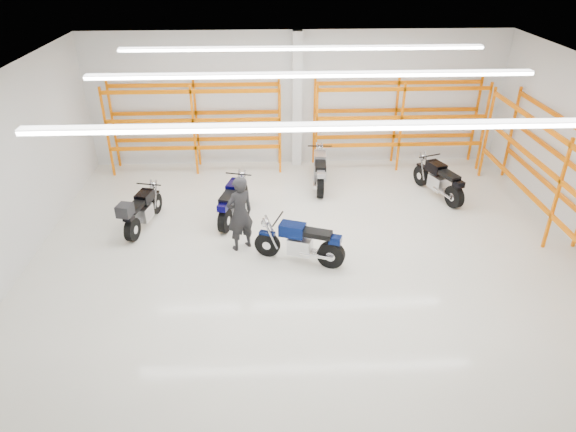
{
  "coord_description": "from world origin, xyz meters",
  "views": [
    {
      "loc": [
        -1.05,
        -10.99,
        7.16
      ],
      "look_at": [
        -0.54,
        0.5,
        0.81
      ],
      "focal_mm": 32.0,
      "sensor_mm": 36.0,
      "label": 1
    }
  ],
  "objects_px": {
    "motorcycle_back_b": "(232,202)",
    "motorcycle_back_c": "(320,171)",
    "motorcycle_back_a": "(140,212)",
    "structural_column": "(297,101)",
    "standing_man": "(240,214)",
    "motorcycle_main": "(303,243)",
    "motorcycle_back_d": "(440,181)"
  },
  "relations": [
    {
      "from": "motorcycle_back_b",
      "to": "structural_column",
      "type": "relative_size",
      "value": 0.5
    },
    {
      "from": "motorcycle_back_b",
      "to": "motorcycle_back_c",
      "type": "relative_size",
      "value": 0.97
    },
    {
      "from": "motorcycle_back_c",
      "to": "standing_man",
      "type": "relative_size",
      "value": 1.17
    },
    {
      "from": "structural_column",
      "to": "standing_man",
      "type": "bearing_deg",
      "value": -107.71
    },
    {
      "from": "motorcycle_back_b",
      "to": "motorcycle_back_d",
      "type": "relative_size",
      "value": 1.02
    },
    {
      "from": "motorcycle_back_a",
      "to": "structural_column",
      "type": "height_order",
      "value": "structural_column"
    },
    {
      "from": "standing_man",
      "to": "motorcycle_main",
      "type": "bearing_deg",
      "value": 122.99
    },
    {
      "from": "motorcycle_back_b",
      "to": "structural_column",
      "type": "height_order",
      "value": "structural_column"
    },
    {
      "from": "motorcycle_back_a",
      "to": "motorcycle_back_b",
      "type": "bearing_deg",
      "value": 11.01
    },
    {
      "from": "motorcycle_back_a",
      "to": "motorcycle_back_c",
      "type": "xyz_separation_m",
      "value": [
        5.13,
        2.5,
        -0.01
      ]
    },
    {
      "from": "standing_man",
      "to": "structural_column",
      "type": "bearing_deg",
      "value": -139.58
    },
    {
      "from": "motorcycle_back_b",
      "to": "standing_man",
      "type": "xyz_separation_m",
      "value": [
        0.29,
        -1.54,
        0.47
      ]
    },
    {
      "from": "motorcycle_back_d",
      "to": "motorcycle_back_c",
      "type": "bearing_deg",
      "value": 165.81
    },
    {
      "from": "motorcycle_main",
      "to": "motorcycle_back_a",
      "type": "height_order",
      "value": "motorcycle_back_a"
    },
    {
      "from": "motorcycle_main",
      "to": "structural_column",
      "type": "bearing_deg",
      "value": 88.05
    },
    {
      "from": "motorcycle_back_c",
      "to": "standing_man",
      "type": "height_order",
      "value": "standing_man"
    },
    {
      "from": "motorcycle_main",
      "to": "motorcycle_back_d",
      "type": "height_order",
      "value": "motorcycle_back_d"
    },
    {
      "from": "motorcycle_back_c",
      "to": "structural_column",
      "type": "xyz_separation_m",
      "value": [
        -0.62,
        1.93,
        1.71
      ]
    },
    {
      "from": "motorcycle_main",
      "to": "motorcycle_back_b",
      "type": "bearing_deg",
      "value": 128.9
    },
    {
      "from": "motorcycle_back_a",
      "to": "motorcycle_back_b",
      "type": "relative_size",
      "value": 0.98
    },
    {
      "from": "motorcycle_back_b",
      "to": "motorcycle_back_c",
      "type": "height_order",
      "value": "motorcycle_back_c"
    },
    {
      "from": "motorcycle_main",
      "to": "motorcycle_back_c",
      "type": "xyz_separation_m",
      "value": [
        0.83,
        4.29,
        0.01
      ]
    },
    {
      "from": "motorcycle_main",
      "to": "motorcycle_back_c",
      "type": "bearing_deg",
      "value": 78.99
    },
    {
      "from": "motorcycle_back_b",
      "to": "standing_man",
      "type": "bearing_deg",
      "value": -79.46
    },
    {
      "from": "motorcycle_back_a",
      "to": "standing_man",
      "type": "xyz_separation_m",
      "value": [
        2.76,
        -1.06,
        0.45
      ]
    },
    {
      "from": "motorcycle_back_b",
      "to": "motorcycle_back_d",
      "type": "height_order",
      "value": "motorcycle_back_d"
    },
    {
      "from": "motorcycle_main",
      "to": "structural_column",
      "type": "relative_size",
      "value": 0.49
    },
    {
      "from": "motorcycle_back_b",
      "to": "structural_column",
      "type": "bearing_deg",
      "value": 62.67
    },
    {
      "from": "motorcycle_back_d",
      "to": "standing_man",
      "type": "xyz_separation_m",
      "value": [
        -5.97,
        -2.65,
        0.47
      ]
    },
    {
      "from": "motorcycle_back_a",
      "to": "structural_column",
      "type": "bearing_deg",
      "value": 44.49
    },
    {
      "from": "motorcycle_back_a",
      "to": "motorcycle_back_c",
      "type": "relative_size",
      "value": 0.95
    },
    {
      "from": "motorcycle_back_a",
      "to": "motorcycle_main",
      "type": "bearing_deg",
      "value": -22.59
    }
  ]
}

